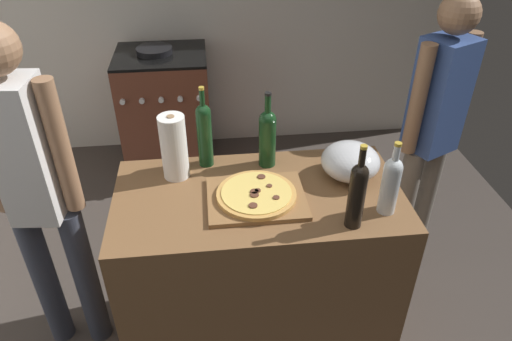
{
  "coord_description": "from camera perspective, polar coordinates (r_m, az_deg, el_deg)",
  "views": [
    {
      "loc": [
        0.04,
        -0.93,
        2.08
      ],
      "look_at": [
        0.23,
        0.74,
        0.94
      ],
      "focal_mm": 33.17,
      "sensor_mm": 36.0,
      "label": 1
    }
  ],
  "objects": [
    {
      "name": "wine_bottle_amber",
      "position": [
        1.77,
        12.09,
        -2.62
      ],
      "size": [
        0.07,
        0.07,
        0.35
      ],
      "color": "black",
      "rests_on": "counter"
    },
    {
      "name": "counter",
      "position": [
        2.28,
        0.29,
        -11.83
      ],
      "size": [
        1.21,
        0.64,
        0.89
      ],
      "primitive_type": "cube",
      "color": "brown",
      "rests_on": "ground_plane"
    },
    {
      "name": "pizza",
      "position": [
        1.93,
        0.05,
        -2.86
      ],
      "size": [
        0.33,
        0.33,
        0.03
      ],
      "color": "tan",
      "rests_on": "cutting_board"
    },
    {
      "name": "wine_bottle_clear",
      "position": [
        2.09,
        1.39,
        4.24
      ],
      "size": [
        0.08,
        0.08,
        0.36
      ],
      "color": "#143819",
      "rests_on": "counter"
    },
    {
      "name": "mixing_bowl",
      "position": [
        2.08,
        11.31,
        1.09
      ],
      "size": [
        0.25,
        0.25,
        0.16
      ],
      "color": "#B2B2B7",
      "rests_on": "counter"
    },
    {
      "name": "cutting_board",
      "position": [
        1.94,
        0.04,
        -3.35
      ],
      "size": [
        0.4,
        0.32,
        0.02
      ],
      "primitive_type": "cube",
      "color": "olive",
      "rests_on": "counter"
    },
    {
      "name": "wine_bottle_green",
      "position": [
        1.88,
        15.93,
        -1.44
      ],
      "size": [
        0.07,
        0.07,
        0.31
      ],
      "color": "silver",
      "rests_on": "counter"
    },
    {
      "name": "stove",
      "position": [
        3.63,
        -10.73,
        6.93
      ],
      "size": [
        0.64,
        0.57,
        0.96
      ],
      "color": "brown",
      "rests_on": "ground_plane"
    },
    {
      "name": "wine_bottle_dark",
      "position": [
        2.09,
        -6.24,
        4.58
      ],
      "size": [
        0.07,
        0.07,
        0.38
      ],
      "color": "#143819",
      "rests_on": "counter"
    },
    {
      "name": "person_in_stripes",
      "position": [
        2.15,
        -24.9,
        -2.14
      ],
      "size": [
        0.36,
        0.22,
        1.62
      ],
      "color": "#383D4C",
      "rests_on": "ground_plane"
    },
    {
      "name": "paper_towel_roll",
      "position": [
        2.04,
        -9.87,
        2.79
      ],
      "size": [
        0.11,
        0.11,
        0.29
      ],
      "color": "white",
      "rests_on": "counter"
    },
    {
      "name": "ground_plane",
      "position": [
        3.07,
        -5.55,
        -8.97
      ],
      "size": [
        4.23,
        3.25,
        0.02
      ],
      "primitive_type": "cube",
      "color": "#3F3833"
    },
    {
      "name": "person_in_red",
      "position": [
        2.61,
        20.49,
        4.96
      ],
      "size": [
        0.36,
        0.28,
        1.57
      ],
      "color": "slate",
      "rests_on": "ground_plane"
    }
  ]
}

